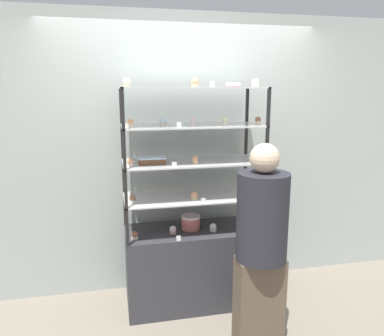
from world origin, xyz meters
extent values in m
plane|color=gray|center=(0.00, 0.00, 0.00)|extent=(20.00, 20.00, 0.00)
cube|color=#A8B2AD|center=(0.00, 0.40, 1.30)|extent=(8.00, 0.05, 2.60)
cube|color=#333338|center=(0.00, 0.00, 0.35)|extent=(1.17, 0.51, 0.70)
cube|color=black|center=(-0.57, 0.24, 0.86)|extent=(0.02, 0.02, 0.31)
cube|color=black|center=(0.57, 0.24, 0.86)|extent=(0.02, 0.02, 0.31)
cube|color=black|center=(-0.57, -0.24, 0.86)|extent=(0.02, 0.02, 0.31)
cube|color=black|center=(0.57, -0.24, 0.86)|extent=(0.02, 0.02, 0.31)
cube|color=silver|center=(0.00, 0.00, 1.01)|extent=(1.17, 0.51, 0.01)
cube|color=black|center=(-0.57, 0.24, 1.17)|extent=(0.02, 0.02, 0.31)
cube|color=black|center=(0.57, 0.24, 1.17)|extent=(0.02, 0.02, 0.31)
cube|color=black|center=(-0.57, -0.24, 1.17)|extent=(0.02, 0.02, 0.31)
cube|color=black|center=(0.57, -0.24, 1.17)|extent=(0.02, 0.02, 0.31)
cube|color=silver|center=(0.00, 0.00, 1.31)|extent=(1.17, 0.51, 0.01)
cube|color=black|center=(-0.57, 0.24, 1.47)|extent=(0.02, 0.02, 0.31)
cube|color=black|center=(0.57, 0.24, 1.47)|extent=(0.02, 0.02, 0.31)
cube|color=black|center=(-0.57, -0.24, 1.47)|extent=(0.02, 0.02, 0.31)
cube|color=black|center=(0.57, -0.24, 1.47)|extent=(0.02, 0.02, 0.31)
cube|color=silver|center=(0.00, 0.00, 1.62)|extent=(1.17, 0.51, 0.01)
cube|color=black|center=(-0.57, 0.24, 1.78)|extent=(0.02, 0.02, 0.31)
cube|color=black|center=(0.57, 0.24, 1.78)|extent=(0.02, 0.02, 0.31)
cube|color=black|center=(-0.57, -0.24, 1.78)|extent=(0.02, 0.02, 0.31)
cube|color=black|center=(0.57, -0.24, 1.78)|extent=(0.02, 0.02, 0.31)
cube|color=silver|center=(0.00, 0.00, 1.93)|extent=(1.17, 0.51, 0.01)
cylinder|color=#C66660|center=(-0.01, 0.01, 0.76)|extent=(0.16, 0.16, 0.11)
cylinder|color=silver|center=(-0.01, 0.01, 0.82)|extent=(0.17, 0.17, 0.02)
cube|color=brown|center=(-0.35, -0.05, 1.34)|extent=(0.21, 0.13, 0.05)
cube|color=silver|center=(-0.35, -0.05, 1.37)|extent=(0.22, 0.13, 0.01)
cylinder|color=beige|center=(-0.51, -0.12, 0.72)|extent=(0.06, 0.06, 0.02)
sphere|color=#8C5B42|center=(-0.51, -0.12, 0.74)|extent=(0.06, 0.06, 0.06)
cylinder|color=#CCB28C|center=(-0.18, -0.07, 0.72)|extent=(0.06, 0.06, 0.02)
sphere|color=silver|center=(-0.18, -0.07, 0.74)|extent=(0.06, 0.06, 0.06)
cylinder|color=beige|center=(0.17, -0.08, 0.72)|extent=(0.06, 0.06, 0.02)
sphere|color=white|center=(0.17, -0.08, 0.74)|extent=(0.06, 0.06, 0.06)
cylinder|color=white|center=(0.52, -0.13, 0.72)|extent=(0.06, 0.06, 0.02)
sphere|color=silver|center=(0.52, -0.13, 0.74)|extent=(0.06, 0.06, 0.06)
cube|color=white|center=(-0.16, -0.23, 0.73)|extent=(0.04, 0.00, 0.04)
cylinder|color=white|center=(-0.52, -0.10, 1.02)|extent=(0.05, 0.05, 0.03)
sphere|color=#8C5B42|center=(-0.52, -0.10, 1.05)|extent=(0.06, 0.06, 0.06)
cylinder|color=#CCB28C|center=(-0.01, -0.12, 1.02)|extent=(0.05, 0.05, 0.03)
sphere|color=#E5996B|center=(-0.01, -0.12, 1.05)|extent=(0.06, 0.06, 0.06)
cylinder|color=#CCB28C|center=(0.54, -0.04, 1.02)|extent=(0.05, 0.05, 0.03)
sphere|color=silver|center=(0.54, -0.04, 1.05)|extent=(0.06, 0.06, 0.06)
cube|color=white|center=(0.04, -0.23, 1.03)|extent=(0.04, 0.00, 0.04)
cylinder|color=white|center=(-0.53, -0.14, 1.33)|extent=(0.05, 0.05, 0.03)
sphere|color=#E5996B|center=(-0.53, -0.14, 1.36)|extent=(0.05, 0.05, 0.05)
cylinder|color=#CCB28C|center=(0.00, -0.13, 1.33)|extent=(0.05, 0.05, 0.03)
sphere|color=#E5996B|center=(0.00, -0.13, 1.36)|extent=(0.05, 0.05, 0.05)
cylinder|color=white|center=(0.52, -0.11, 1.33)|extent=(0.05, 0.05, 0.03)
sphere|color=silver|center=(0.52, -0.11, 1.36)|extent=(0.05, 0.05, 0.05)
cube|color=white|center=(-0.19, -0.23, 1.34)|extent=(0.04, 0.00, 0.04)
cylinder|color=beige|center=(-0.51, -0.13, 1.64)|extent=(0.05, 0.05, 0.03)
sphere|color=#E5996B|center=(-0.51, -0.13, 1.67)|extent=(0.05, 0.05, 0.05)
cylinder|color=beige|center=(-0.25, -0.06, 1.64)|extent=(0.05, 0.05, 0.03)
sphere|color=silver|center=(-0.25, -0.06, 1.67)|extent=(0.05, 0.05, 0.05)
cylinder|color=white|center=(-0.01, -0.07, 1.64)|extent=(0.05, 0.05, 0.03)
sphere|color=silver|center=(-0.01, -0.07, 1.67)|extent=(0.05, 0.05, 0.05)
cylinder|color=white|center=(0.26, -0.09, 1.64)|extent=(0.05, 0.05, 0.03)
sphere|color=#F4EAB2|center=(0.26, -0.09, 1.67)|extent=(0.05, 0.05, 0.05)
cylinder|color=beige|center=(0.54, -0.11, 1.64)|extent=(0.05, 0.05, 0.03)
sphere|color=#8C5B42|center=(0.54, -0.11, 1.67)|extent=(0.05, 0.05, 0.05)
cube|color=white|center=(-0.15, -0.23, 1.65)|extent=(0.04, 0.00, 0.04)
cylinder|color=#CCB28C|center=(-0.53, -0.09, 1.95)|extent=(0.06, 0.06, 0.02)
sphere|color=silver|center=(-0.53, -0.09, 1.97)|extent=(0.06, 0.06, 0.06)
cylinder|color=#CCB28C|center=(0.00, -0.11, 1.95)|extent=(0.06, 0.06, 0.02)
sphere|color=#E5996B|center=(0.00, -0.11, 1.97)|extent=(0.06, 0.06, 0.06)
cylinder|color=white|center=(0.53, -0.06, 1.95)|extent=(0.06, 0.06, 0.02)
sphere|color=#F4EAB2|center=(0.53, -0.06, 1.97)|extent=(0.06, 0.06, 0.06)
cube|color=white|center=(0.11, -0.23, 1.96)|extent=(0.04, 0.00, 0.04)
torus|color=#EFB2BC|center=(0.36, 0.01, 1.95)|extent=(0.13, 0.13, 0.04)
cube|color=brown|center=(0.35, -0.72, 0.36)|extent=(0.35, 0.19, 0.73)
cylinder|color=#26262D|center=(0.35, -0.72, 1.04)|extent=(0.36, 0.36, 0.63)
sphere|color=beige|center=(0.35, -0.72, 1.46)|extent=(0.20, 0.20, 0.20)
camera|label=1|loc=(-0.66, -3.05, 1.92)|focal=35.00mm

